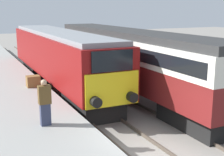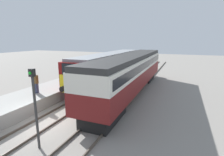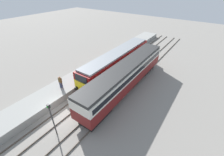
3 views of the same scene
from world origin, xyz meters
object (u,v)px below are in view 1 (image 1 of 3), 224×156
object	(u,v)px
luggage_crate	(33,81)
person_on_platform	(45,103)
passenger_carriage	(128,55)
locomotive	(59,56)

from	to	relation	value
luggage_crate	person_on_platform	bearing A→B (deg)	-97.65
passenger_carriage	luggage_crate	world-z (taller)	passenger_carriage
passenger_carriage	luggage_crate	bearing A→B (deg)	176.94
locomotive	person_on_platform	bearing A→B (deg)	-109.39
passenger_carriage	luggage_crate	xyz separation A→B (m)	(-5.68, 0.30, -1.10)
person_on_platform	passenger_carriage	bearing A→B (deg)	41.25
locomotive	person_on_platform	distance (m)	9.28
locomotive	luggage_crate	distance (m)	3.69
person_on_platform	luggage_crate	world-z (taller)	person_on_platform
passenger_carriage	person_on_platform	bearing A→B (deg)	-138.75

